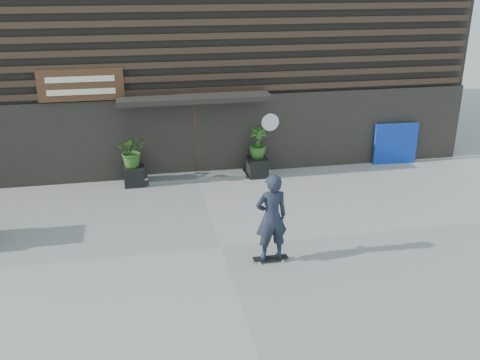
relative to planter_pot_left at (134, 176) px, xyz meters
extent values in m
plane|color=gray|center=(1.90, -4.40, -0.30)|extent=(80.00, 80.00, 0.00)
cube|color=#535351|center=(1.90, 0.20, -0.24)|extent=(3.00, 0.80, 0.12)
cube|color=black|center=(0.00, 0.00, 0.00)|extent=(0.60, 0.60, 0.60)
imported|color=#2D591E|center=(0.00, 0.00, 0.78)|extent=(0.86, 0.75, 0.96)
cube|color=black|center=(3.80, 0.00, 0.00)|extent=(0.60, 0.60, 0.60)
imported|color=#2D591E|center=(3.80, 0.00, 0.78)|extent=(0.54, 0.54, 0.96)
cube|color=#0B299A|center=(8.57, 0.30, 0.38)|extent=(1.46, 0.20, 1.37)
cube|color=black|center=(1.90, 5.60, 3.70)|extent=(18.00, 10.00, 8.00)
cube|color=black|center=(1.90, 0.54, 0.95)|extent=(18.00, 0.12, 2.50)
cube|color=#38281E|center=(1.90, 0.48, 2.40)|extent=(17.60, 0.08, 0.18)
cube|color=#38281E|center=(1.90, 0.48, 2.79)|extent=(17.60, 0.08, 0.18)
cube|color=#38281E|center=(1.90, 0.48, 3.18)|extent=(17.60, 0.08, 0.18)
cube|color=#38281E|center=(1.90, 0.48, 3.58)|extent=(17.60, 0.08, 0.18)
cube|color=#38281E|center=(1.90, 0.48, 3.97)|extent=(17.60, 0.08, 0.18)
cube|color=#38281E|center=(1.90, 0.48, 4.36)|extent=(17.60, 0.08, 0.18)
cube|color=#38281E|center=(1.90, 0.48, 4.75)|extent=(17.60, 0.08, 0.18)
cube|color=black|center=(1.90, 0.10, 2.25)|extent=(4.50, 1.00, 0.15)
cube|color=black|center=(1.90, 0.70, 0.85)|extent=(2.40, 0.30, 2.30)
cube|color=#38281E|center=(1.90, 0.52, 0.85)|extent=(0.06, 0.10, 2.30)
cube|color=#472B19|center=(-1.30, 0.40, 2.70)|extent=(2.40, 0.10, 0.90)
cube|color=beige|center=(-1.30, 0.33, 2.88)|extent=(1.90, 0.02, 0.16)
cube|color=beige|center=(-1.30, 0.33, 2.52)|extent=(1.90, 0.02, 0.16)
cylinder|color=white|center=(4.30, 0.46, 1.30)|extent=(0.56, 0.03, 0.56)
cube|color=black|center=(2.88, -5.25, -0.21)|extent=(0.78, 0.20, 0.02)
cylinder|color=beige|center=(2.62, -5.35, -0.27)|extent=(0.06, 0.03, 0.06)
cylinder|color=#AEAEA9|center=(2.62, -5.15, -0.27)|extent=(0.06, 0.03, 0.06)
cylinder|color=#ABABA6|center=(3.14, -5.35, -0.27)|extent=(0.06, 0.03, 0.06)
cylinder|color=beige|center=(3.14, -5.15, -0.27)|extent=(0.06, 0.03, 0.06)
imported|color=black|center=(2.88, -5.25, 0.78)|extent=(0.76, 0.54, 1.97)
camera|label=1|loc=(0.17, -15.33, 5.68)|focal=40.01mm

